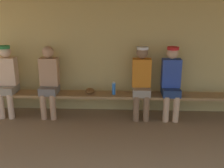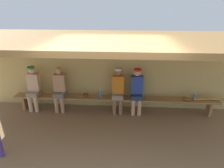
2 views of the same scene
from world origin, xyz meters
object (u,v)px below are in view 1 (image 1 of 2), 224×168
(player_shirtless_tan, at_px, (142,79))
(baseball_glove_worn, at_px, (90,91))
(water_bottle_green, at_px, (114,88))
(player_leftmost, at_px, (49,79))
(player_in_white, at_px, (171,80))
(player_in_red, at_px, (7,78))
(bench, at_px, (136,98))

(player_shirtless_tan, xyz_separation_m, baseball_glove_worn, (-0.96, 0.01, -0.24))
(water_bottle_green, bearing_deg, player_leftmost, 178.31)
(player_in_white, height_order, water_bottle_green, player_in_white)
(player_in_white, xyz_separation_m, water_bottle_green, (-1.05, -0.04, -0.17))
(player_leftmost, bearing_deg, player_shirtless_tan, 0.02)
(baseball_glove_worn, bearing_deg, player_leftmost, 86.53)
(water_bottle_green, bearing_deg, player_in_white, 1.98)
(player_in_white, distance_m, baseball_glove_worn, 1.52)
(player_in_white, bearing_deg, player_leftmost, -179.99)
(player_leftmost, height_order, player_in_red, player_in_red)
(bench, height_order, baseball_glove_worn, baseball_glove_worn)
(player_shirtless_tan, height_order, baseball_glove_worn, player_shirtless_tan)
(water_bottle_green, bearing_deg, player_shirtless_tan, 4.07)
(player_leftmost, distance_m, water_bottle_green, 1.22)
(player_shirtless_tan, bearing_deg, player_in_white, 0.00)
(player_leftmost, bearing_deg, baseball_glove_worn, 0.83)
(bench, bearing_deg, player_leftmost, 179.89)
(bench, distance_m, player_leftmost, 1.66)
(player_in_white, bearing_deg, player_shirtless_tan, 180.00)
(player_in_white, distance_m, water_bottle_green, 1.06)
(player_in_white, xyz_separation_m, baseball_glove_worn, (-1.50, 0.01, -0.24))
(player_in_white, bearing_deg, baseball_glove_worn, 179.60)
(water_bottle_green, distance_m, baseball_glove_worn, 0.46)
(bench, relative_size, player_leftmost, 4.49)
(bench, height_order, player_in_white, player_in_white)
(baseball_glove_worn, bearing_deg, water_bottle_green, -100.21)
(player_shirtless_tan, relative_size, baseball_glove_worn, 5.60)
(bench, distance_m, player_shirtless_tan, 0.37)
(player_leftmost, bearing_deg, player_in_red, 179.96)
(player_leftmost, distance_m, player_in_white, 2.26)
(player_shirtless_tan, bearing_deg, water_bottle_green, -175.93)
(player_leftmost, relative_size, water_bottle_green, 5.51)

